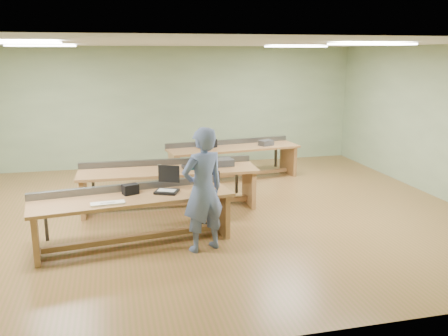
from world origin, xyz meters
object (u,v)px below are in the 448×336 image
Objects in this scene: person at (203,190)px; laptop_base at (167,192)px; workbench_back at (233,155)px; mug at (184,167)px; workbench_front at (133,208)px; camera_bag at (130,189)px; workbench_mid at (169,179)px; parts_bin_grey at (221,162)px; drinks_can at (160,168)px; task_chair at (208,207)px; parts_bin_teal at (200,165)px.

laptop_base is at bearing -69.96° from person.
workbench_back is 2.34m from mug.
workbench_front is at bearing -149.53° from laptop_base.
laptop_base is 0.55m from camera_bag.
workbench_mid is 0.37m from mug.
camera_bag is (-0.02, 0.11, 0.27)m from workbench_front.
parts_bin_grey is at bearing 35.08° from workbench_front.
workbench_front is 28.33× the size of mug.
laptop_base is at bearing -127.98° from parts_bin_grey.
parts_bin_grey is (0.75, 2.09, -0.10)m from person.
laptop_base is 3.14× the size of mug.
drinks_can is at bearing -167.91° from mug.
camera_bag is 0.25× the size of task_chair.
camera_bag is 1.75m from mug.
drinks_can is at bearing 133.88° from task_chair.
person is 1.96m from drinks_can.
task_chair reaches higher than laptop_base.
workbench_back is (1.70, 1.78, -0.01)m from workbench_mid.
drinks_can is (-1.18, -0.19, -0.00)m from parts_bin_grey.
task_chair is 1.18m from mug.
mug is (-0.71, -0.09, -0.02)m from parts_bin_grey.
laptop_base is (0.52, 0.06, 0.21)m from workbench_front.
workbench_front is 0.93× the size of workbench_mid.
parts_bin_teal is at bearing 94.42° from task_chair.
workbench_mid is 1.06× the size of workbench_back.
person is 1.17m from camera_bag.
workbench_mid is 9.17× the size of parts_bin_teal.
parts_bin_teal is at bearing -4.36° from mug.
camera_bag reaches higher than workbench_front.
workbench_front is 1.67× the size of person.
drinks_can is at bearing 45.06° from camera_bag.
mug is at bearing -135.04° from workbench_back.
drinks_can reaches higher than parts_bin_teal.
camera_bag reaches higher than laptop_base.
workbench_back is 4.13m from person.
workbench_back is 28.67× the size of mug.
parts_bin_grey is (1.75, 1.50, -0.01)m from camera_bag.
drinks_can is at bearing 112.71° from laptop_base.
drinks_can is (-0.18, -0.16, 0.25)m from workbench_mid.
parts_bin_grey is at bearing 19.42° from camera_bag.
person is 2.03× the size of task_chair.
parts_bin_teal is at bearing -164.72° from parts_bin_grey.
workbench_mid is 2.46m from workbench_back.
camera_bag is 1.81× the size of drinks_can.
workbench_front reaches higher than laptop_base.
task_chair is 1.28m from drinks_can.
workbench_front is at bearing -131.44° from parts_bin_teal.
task_chair reaches higher than workbench_back.
workbench_front is 1.16m from person.
camera_bag reaches higher than workbench_mid.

